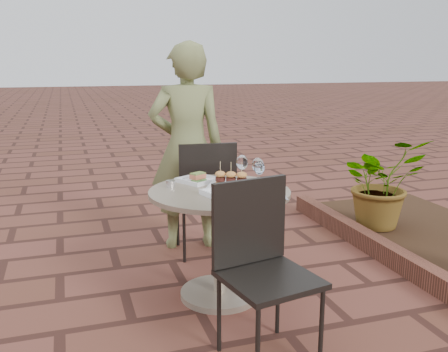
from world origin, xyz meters
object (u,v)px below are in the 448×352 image
object	(u,v)px
chair_far	(206,190)
plate_tuna	(229,193)
chair_near	(260,255)
plate_sliders	(231,183)
cafe_table	(220,227)
diner	(187,147)
plate_salmon	(198,179)

from	to	relation	value
chair_far	plate_tuna	size ratio (longest dim) A/B	2.82
chair_near	plate_sliders	distance (m)	0.73
chair_far	cafe_table	bearing A→B (deg)	86.41
cafe_table	plate_tuna	bearing A→B (deg)	-84.36
cafe_table	chair_near	xyz separation A→B (m)	(0.01, -0.67, 0.07)
chair_near	diner	world-z (taller)	diner
cafe_table	plate_salmon	xyz separation A→B (m)	(-0.07, 0.26, 0.26)
chair_far	diner	bearing A→B (deg)	-69.45
plate_salmon	plate_sliders	bearing A→B (deg)	-57.09
chair_near	plate_tuna	world-z (taller)	chair_near
plate_sliders	cafe_table	bearing A→B (deg)	-166.06
diner	plate_tuna	world-z (taller)	diner
diner	plate_tuna	bearing A→B (deg)	96.55
chair_far	chair_near	size ratio (longest dim) A/B	1.00
diner	plate_salmon	xyz separation A→B (m)	(-0.10, -0.73, -0.09)
plate_salmon	plate_sliders	world-z (taller)	plate_sliders
chair_far	plate_sliders	distance (m)	0.72
cafe_table	plate_sliders	size ratio (longest dim) A/B	2.48
cafe_table	chair_far	xyz separation A→B (m)	(0.11, 0.71, 0.07)
chair_far	plate_salmon	xyz separation A→B (m)	(-0.18, -0.45, 0.20)
cafe_table	plate_tuna	distance (m)	0.30
cafe_table	chair_far	size ratio (longest dim) A/B	0.97
chair_far	diner	size ratio (longest dim) A/B	0.55
plate_salmon	plate_tuna	world-z (taller)	plate_salmon
diner	plate_sliders	xyz separation A→B (m)	(0.05, -0.97, -0.07)
plate_tuna	chair_near	bearing A→B (deg)	-90.31
plate_salmon	cafe_table	bearing A→B (deg)	-74.55
chair_near	plate_salmon	bearing A→B (deg)	83.95
cafe_table	chair_near	size ratio (longest dim) A/B	0.97
chair_near	diner	bearing A→B (deg)	78.19
cafe_table	plate_salmon	size ratio (longest dim) A/B	2.92
cafe_table	plate_sliders	bearing A→B (deg)	13.94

